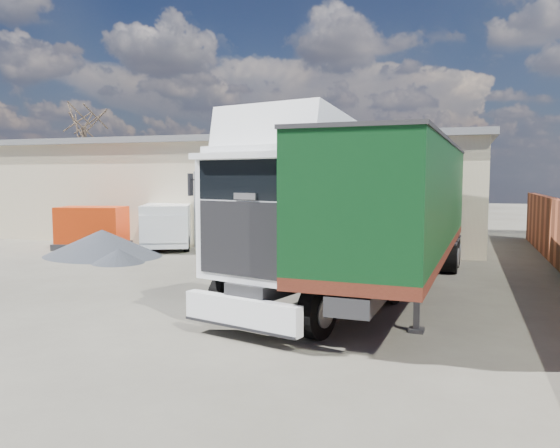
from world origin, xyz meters
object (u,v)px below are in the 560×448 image
(tractor_unit, at_px, (303,232))
(box_trailer, at_px, (403,202))
(panel_van, at_px, (169,225))
(bare_tree, at_px, (83,113))
(orange_skip, at_px, (92,230))

(tractor_unit, relative_size, box_trailer, 0.59)
(panel_van, bearing_deg, tractor_unit, -71.85)
(bare_tree, xyz_separation_m, panel_van, (12.82, -10.40, -6.84))
(box_trailer, relative_size, orange_skip, 3.72)
(bare_tree, relative_size, orange_skip, 2.72)
(panel_van, bearing_deg, orange_skip, -179.29)
(tractor_unit, xyz_separation_m, panel_van, (-9.62, 10.33, -0.99))
(panel_van, bearing_deg, bare_tree, 116.16)
(tractor_unit, bearing_deg, panel_van, 148.44)
(bare_tree, distance_m, panel_van, 17.87)
(box_trailer, bearing_deg, bare_tree, 147.84)
(bare_tree, distance_m, tractor_unit, 31.11)
(bare_tree, height_order, orange_skip, bare_tree)
(bare_tree, xyz_separation_m, tractor_unit, (22.44, -20.73, -5.86))
(bare_tree, relative_size, tractor_unit, 1.25)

